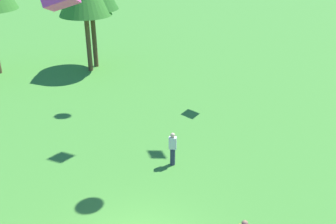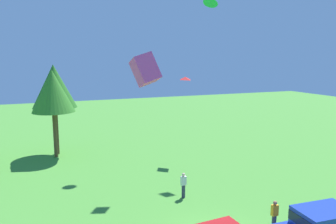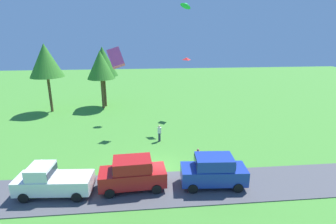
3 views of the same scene
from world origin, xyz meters
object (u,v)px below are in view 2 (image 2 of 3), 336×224
object	(u,v)px
kite_delta_over_trees	(211,1)
tree_lone_near	(53,91)
person_on_lawn	(183,185)
kite_diamond_topmost	(185,78)
person_watching_sky	(274,215)
tree_right_of_center	(54,87)
kite_box_trailing_tail	(145,70)

from	to	relation	value
kite_delta_over_trees	tree_lone_near	bearing A→B (deg)	131.79
person_on_lawn	kite_diamond_topmost	bearing A→B (deg)	64.35
person_watching_sky	tree_right_of_center	size ratio (longest dim) A/B	0.20
person_watching_sky	tree_lone_near	xyz separation A→B (m)	(-10.02, 18.67, 5.35)
kite_box_trailing_tail	kite_diamond_topmost	distance (m)	13.78
tree_right_of_center	kite_box_trailing_tail	size ratio (longest dim) A/B	6.23
person_on_lawn	tree_lone_near	bearing A→B (deg)	119.46
person_on_lawn	kite_diamond_topmost	distance (m)	11.36
tree_lone_near	kite_delta_over_trees	bearing A→B (deg)	-48.21
tree_lone_near	tree_right_of_center	distance (m)	1.11
tree_lone_near	kite_diamond_topmost	xyz separation A→B (m)	(11.31, -4.54, 1.20)
person_watching_sky	kite_diamond_topmost	world-z (taller)	kite_diamond_topmost
kite_delta_over_trees	kite_diamond_topmost	xyz separation A→B (m)	(1.27, 6.70, -5.68)
tree_lone_near	kite_diamond_topmost	size ratio (longest dim) A/B	7.69
person_on_lawn	kite_box_trailing_tail	xyz separation A→B (m)	(-3.60, -3.04, 7.79)
person_watching_sky	kite_box_trailing_tail	xyz separation A→B (m)	(-6.32, 2.71, 7.79)
person_watching_sky	kite_delta_over_trees	world-z (taller)	kite_delta_over_trees
person_watching_sky	person_on_lawn	world-z (taller)	same
tree_lone_near	kite_diamond_topmost	world-z (taller)	tree_lone_near
tree_right_of_center	kite_box_trailing_tail	distance (m)	17.47
tree_lone_near	kite_box_trailing_tail	distance (m)	16.56
person_watching_sky	kite_diamond_topmost	size ratio (longest dim) A/B	1.60
person_on_lawn	tree_right_of_center	world-z (taller)	tree_right_of_center
person_watching_sky	kite_diamond_topmost	bearing A→B (deg)	84.76
tree_lone_near	kite_diamond_topmost	distance (m)	12.25
person_watching_sky	person_on_lawn	bearing A→B (deg)	115.34
person_watching_sky	kite_delta_over_trees	distance (m)	14.31
person_on_lawn	kite_delta_over_trees	xyz separation A→B (m)	(2.75, 1.67, 12.23)
person_watching_sky	kite_diamond_topmost	xyz separation A→B (m)	(1.29, 14.12, 6.55)
kite_delta_over_trees	kite_diamond_topmost	bearing A→B (deg)	79.29
person_on_lawn	kite_delta_over_trees	size ratio (longest dim) A/B	1.64
person_watching_sky	tree_lone_near	distance (m)	21.85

